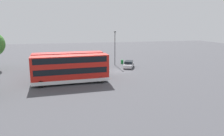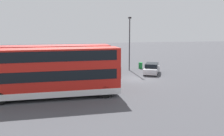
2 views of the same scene
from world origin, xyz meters
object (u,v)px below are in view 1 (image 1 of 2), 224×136
(bus_single_deck_third, at_px, (67,66))
(car_hatchback_silver, at_px, (129,64))
(bus_double_decker_near_end, at_px, (71,68))
(bus_single_deck_fifth, at_px, (65,60))
(bus_double_decker_second, at_px, (68,65))
(bus_single_deck_fourth, at_px, (69,62))
(waste_bin_yellow, at_px, (122,62))
(lamp_post_tall, at_px, (115,46))

(bus_single_deck_third, xyz_separation_m, car_hatchback_silver, (3.02, -13.43, -0.92))
(bus_double_decker_near_end, relative_size, bus_single_deck_fifth, 1.04)
(bus_single_deck_third, bearing_deg, bus_single_deck_fifth, 0.89)
(bus_double_decker_near_end, xyz_separation_m, bus_single_deck_fifth, (14.06, 0.52, -0.83))
(bus_double_decker_second, bearing_deg, bus_single_deck_fourth, -3.86)
(bus_double_decker_second, xyz_separation_m, bus_single_deck_third, (3.65, 0.22, -0.83))
(waste_bin_yellow, bearing_deg, bus_single_deck_fourth, 107.84)
(bus_single_deck_third, distance_m, car_hatchback_silver, 13.80)
(bus_double_decker_second, height_order, bus_single_deck_fifth, bus_double_decker_second)
(waste_bin_yellow, bearing_deg, bus_double_decker_near_end, 138.69)
(bus_single_deck_third, xyz_separation_m, waste_bin_yellow, (7.62, -13.31, -1.15))
(bus_single_deck_fourth, bearing_deg, lamp_post_tall, -74.44)
(bus_double_decker_near_end, distance_m, car_hatchback_silver, 16.55)
(bus_single_deck_third, xyz_separation_m, bus_single_deck_fourth, (3.56, -0.70, -0.00))
(bus_single_deck_fifth, height_order, car_hatchback_silver, bus_single_deck_fifth)
(bus_single_deck_third, height_order, car_hatchback_silver, bus_single_deck_third)
(bus_double_decker_near_end, height_order, bus_single_deck_fifth, bus_double_decker_near_end)
(bus_double_decker_near_end, xyz_separation_m, car_hatchback_silver, (10.07, -13.02, -1.75))
(bus_double_decker_near_end, xyz_separation_m, lamp_post_tall, (13.54, -10.79, 2.11))
(bus_single_deck_third, height_order, waste_bin_yellow, bus_single_deck_third)
(bus_double_decker_near_end, bearing_deg, waste_bin_yellow, -41.31)
(bus_single_deck_fourth, relative_size, car_hatchback_silver, 2.20)
(bus_double_decker_near_end, height_order, waste_bin_yellow, bus_double_decker_near_end)
(bus_double_decker_second, height_order, bus_single_deck_third, bus_double_decker_second)
(bus_double_decker_near_end, height_order, bus_single_deck_third, bus_double_decker_near_end)
(bus_double_decker_near_end, relative_size, car_hatchback_silver, 2.56)
(bus_double_decker_near_end, height_order, bus_single_deck_fourth, bus_double_decker_near_end)
(bus_single_deck_fifth, bearing_deg, waste_bin_yellow, -87.38)
(bus_single_deck_fourth, height_order, bus_single_deck_fifth, same)
(bus_single_deck_fourth, xyz_separation_m, car_hatchback_silver, (-0.54, -12.73, -0.92))
(car_hatchback_silver, distance_m, waste_bin_yellow, 4.61)
(waste_bin_yellow, bearing_deg, bus_double_decker_second, 130.72)
(bus_double_decker_second, bearing_deg, bus_double_decker_near_end, -176.72)
(bus_single_deck_fourth, distance_m, bus_single_deck_fifth, 3.54)
(car_hatchback_silver, bearing_deg, bus_single_deck_fourth, 87.56)
(bus_single_deck_third, bearing_deg, waste_bin_yellow, -60.20)
(bus_single_deck_fifth, bearing_deg, car_hatchback_silver, -106.40)
(bus_single_deck_fifth, bearing_deg, bus_single_deck_third, -179.11)
(bus_single_deck_fourth, bearing_deg, car_hatchback_silver, -92.44)
(bus_double_decker_second, relative_size, car_hatchback_silver, 2.53)
(bus_double_decker_near_end, distance_m, bus_single_deck_fourth, 10.65)
(bus_double_decker_near_end, bearing_deg, bus_single_deck_third, 3.34)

